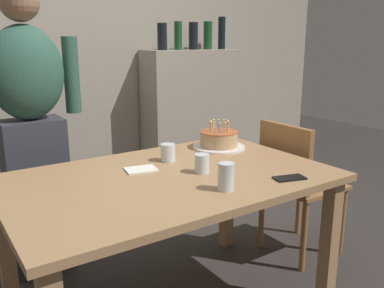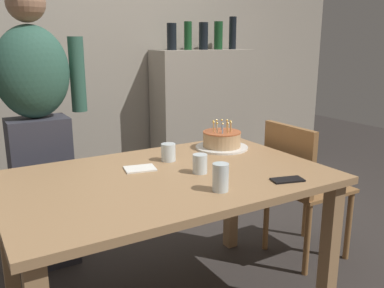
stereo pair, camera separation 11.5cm
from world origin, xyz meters
name	(u,v)px [view 2 (the right image)]	position (x,y,z in m)	size (l,w,h in m)	color
back_wall	(71,47)	(0.00, 1.55, 1.30)	(5.20, 0.10, 2.60)	#9E9384
dining_table	(168,194)	(0.00, 0.00, 0.64)	(1.50, 0.96, 0.74)	#A37A51
birthday_cake	(222,141)	(0.50, 0.27, 0.79)	(0.31, 0.31, 0.16)	white
water_glass_near	(168,152)	(0.11, 0.20, 0.79)	(0.08, 0.08, 0.09)	silver
water_glass_far	(221,177)	(0.09, -0.30, 0.80)	(0.07, 0.07, 0.12)	silver
water_glass_side	(200,164)	(0.15, -0.06, 0.79)	(0.07, 0.07, 0.09)	silver
cell_phone	(287,180)	(0.43, -0.35, 0.74)	(0.14, 0.07, 0.01)	black
napkin_stack	(140,169)	(-0.08, 0.14, 0.74)	(0.15, 0.11, 0.01)	white
person_man_bearded	(37,126)	(-0.42, 0.81, 0.87)	(0.61, 0.27, 1.66)	#33333D
dining_chair	(299,181)	(0.94, 0.07, 0.52)	(0.42, 0.42, 0.87)	olive
shelf_cabinet	(203,123)	(1.04, 1.33, 0.65)	(0.87, 0.30, 1.55)	#9E9384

